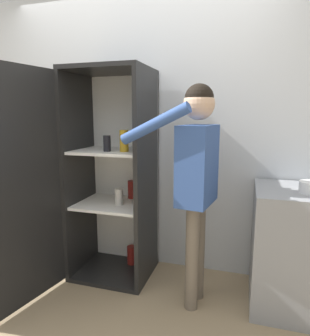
% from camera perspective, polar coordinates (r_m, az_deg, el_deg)
% --- Properties ---
extents(ground_plane, '(12.00, 12.00, 0.00)m').
position_cam_1_polar(ground_plane, '(2.42, -10.81, -26.54)').
color(ground_plane, tan).
extents(wall_back, '(7.00, 0.06, 2.55)m').
position_cam_1_polar(wall_back, '(2.85, -2.43, 6.80)').
color(wall_back, silver).
rests_on(wall_back, ground_plane).
extents(refrigerator, '(0.84, 1.24, 1.82)m').
position_cam_1_polar(refrigerator, '(2.61, -11.08, -2.03)').
color(refrigerator, black).
rests_on(refrigerator, ground_plane).
extents(person, '(0.67, 0.50, 1.65)m').
position_cam_1_polar(person, '(2.17, 7.88, 0.28)').
color(person, '#726656').
rests_on(person, ground_plane).
extents(counter, '(0.63, 0.65, 0.91)m').
position_cam_1_polar(counter, '(2.54, 25.28, -13.74)').
color(counter, gray).
rests_on(counter, ground_plane).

